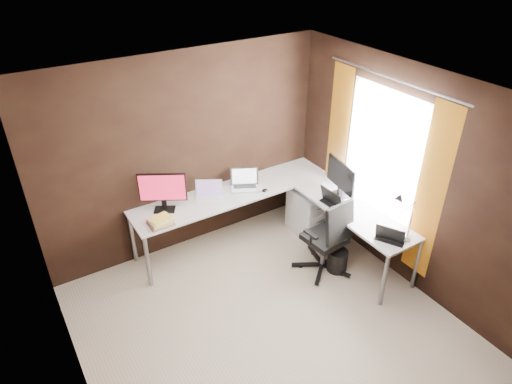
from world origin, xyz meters
TOP-DOWN VIEW (x-y plane):
  - room at (0.34, 0.07)m, footprint 3.60×3.60m
  - desk at (0.84, 1.04)m, footprint 2.65×2.25m
  - drawer_pedestal at (1.43, 1.15)m, footprint 0.42×0.50m
  - monitor_left at (-0.42, 1.59)m, footprint 0.49×0.30m
  - monitor_right at (1.54, 0.73)m, footprint 0.17×0.56m
  - laptop_white at (0.14, 1.53)m, footprint 0.40×0.37m
  - laptop_silver at (0.66, 1.54)m, footprint 0.43×0.39m
  - laptop_black_big at (1.35, 0.59)m, footprint 0.26×0.36m
  - laptop_black_small at (1.41, -0.26)m, footprint 0.34×0.38m
  - book_stack at (-0.57, 1.32)m, footprint 0.28×0.24m
  - mouse_left at (-0.63, 1.30)m, footprint 0.08×0.06m
  - mouse_corner at (0.81, 1.30)m, footprint 0.10×0.08m
  - desk_lamp at (1.49, -0.29)m, footprint 0.18×0.21m
  - office_chair at (1.10, 0.39)m, footprint 0.56×0.56m
  - wastebasket at (1.21, 0.29)m, footprint 0.28×0.28m

SIDE VIEW (x-z plane):
  - wastebasket at x=1.21m, z-range 0.00..0.28m
  - office_chair at x=1.10m, z-range -0.21..0.80m
  - drawer_pedestal at x=1.43m, z-range 0.00..0.60m
  - desk at x=0.84m, z-range 0.31..1.04m
  - mouse_left at x=-0.63m, z-range 0.73..0.76m
  - mouse_corner at x=0.81m, z-range 0.73..0.76m
  - book_stack at x=-0.57m, z-range 0.73..0.81m
  - laptop_black_small at x=1.41m, z-range 0.67..0.88m
  - laptop_white at x=0.14m, z-range 0.67..0.89m
  - laptop_black_big at x=1.35m, z-range 0.66..0.90m
  - laptop_silver at x=0.66m, z-range 0.66..0.90m
  - monitor_right at x=1.54m, z-range 0.76..1.22m
  - monitor_left at x=-0.42m, z-range 0.76..1.24m
  - desk_lamp at x=1.49m, z-range 0.80..1.35m
  - room at x=0.34m, z-range 0.03..2.53m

